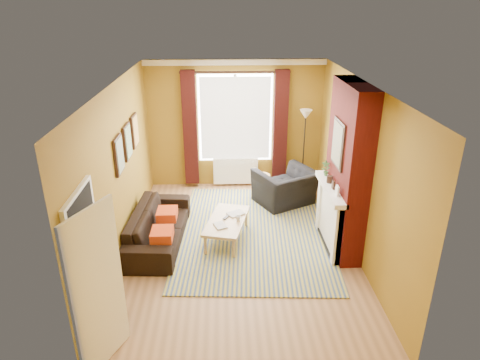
{
  "coord_description": "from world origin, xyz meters",
  "views": [
    {
      "loc": [
        -0.28,
        -6.32,
        3.96
      ],
      "look_at": [
        0.0,
        0.25,
        1.15
      ],
      "focal_mm": 32.0,
      "sensor_mm": 36.0,
      "label": 1
    }
  ],
  "objects_px": {
    "coffee_table": "(227,222)",
    "wicker_stool": "(261,185)",
    "floor_lamp": "(305,127)",
    "sofa": "(158,226)",
    "armchair": "(285,187)"
  },
  "relations": [
    {
      "from": "coffee_table",
      "to": "sofa",
      "type": "bearing_deg",
      "value": -165.82
    },
    {
      "from": "armchair",
      "to": "coffee_table",
      "type": "height_order",
      "value": "armchair"
    },
    {
      "from": "coffee_table",
      "to": "wicker_stool",
      "type": "relative_size",
      "value": 2.68
    },
    {
      "from": "floor_lamp",
      "to": "wicker_stool",
      "type": "bearing_deg",
      "value": -160.81
    },
    {
      "from": "wicker_stool",
      "to": "floor_lamp",
      "type": "height_order",
      "value": "floor_lamp"
    },
    {
      "from": "armchair",
      "to": "coffee_table",
      "type": "relative_size",
      "value": 0.85
    },
    {
      "from": "sofa",
      "to": "armchair",
      "type": "bearing_deg",
      "value": -55.89
    },
    {
      "from": "armchair",
      "to": "sofa",
      "type": "bearing_deg",
      "value": 3.06
    },
    {
      "from": "floor_lamp",
      "to": "armchair",
      "type": "bearing_deg",
      "value": -123.05
    },
    {
      "from": "sofa",
      "to": "floor_lamp",
      "type": "bearing_deg",
      "value": -49.63
    },
    {
      "from": "sofa",
      "to": "armchair",
      "type": "distance_m",
      "value": 2.8
    },
    {
      "from": "armchair",
      "to": "coffee_table",
      "type": "xyz_separation_m",
      "value": [
        -1.23,
        -1.41,
        -0.0
      ]
    },
    {
      "from": "wicker_stool",
      "to": "sofa",
      "type": "bearing_deg",
      "value": -136.94
    },
    {
      "from": "coffee_table",
      "to": "armchair",
      "type": "bearing_deg",
      "value": 62.85
    },
    {
      "from": "sofa",
      "to": "coffee_table",
      "type": "relative_size",
      "value": 1.6
    }
  ]
}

